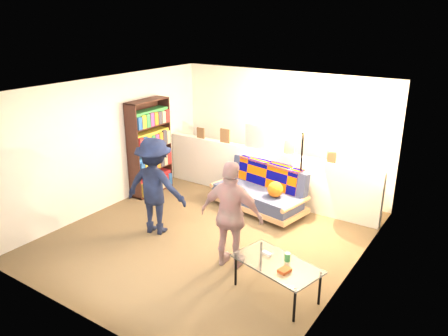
# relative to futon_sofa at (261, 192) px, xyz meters

# --- Properties ---
(ground) EXTENTS (5.00, 5.00, 0.00)m
(ground) POSITION_rel_futon_sofa_xyz_m (-0.19, -1.33, -0.35)
(ground) COLOR brown
(ground) RESTS_ON ground
(room_shell) EXTENTS (4.60, 5.05, 2.45)m
(room_shell) POSITION_rel_futon_sofa_xyz_m (-0.19, -0.86, 1.32)
(room_shell) COLOR silver
(room_shell) RESTS_ON ground
(half_wall_ledge) EXTENTS (4.45, 0.15, 1.00)m
(half_wall_ledge) POSITION_rel_futon_sofa_xyz_m (-0.19, 0.47, 0.15)
(half_wall_ledge) COLOR silver
(half_wall_ledge) RESTS_ON ground
(ledge_decor) EXTENTS (2.97, 0.02, 0.45)m
(ledge_decor) POSITION_rel_futon_sofa_xyz_m (-0.41, 0.45, 0.83)
(ledge_decor) COLOR brown
(ledge_decor) RESTS_ON half_wall_ledge
(futon_sofa) EXTENTS (1.85, 1.10, 0.75)m
(futon_sofa) POSITION_rel_futon_sofa_xyz_m (0.00, 0.00, 0.00)
(futon_sofa) COLOR tan
(futon_sofa) RESTS_ON ground
(bookshelf) EXTENTS (0.31, 0.94, 1.88)m
(bookshelf) POSITION_rel_futon_sofa_xyz_m (-2.27, -0.46, 0.53)
(bookshelf) COLOR black
(bookshelf) RESTS_ON ground
(coffee_table) EXTENTS (1.22, 0.86, 0.57)m
(coffee_table) POSITION_rel_futon_sofa_xyz_m (1.44, -2.16, 0.08)
(coffee_table) COLOR black
(coffee_table) RESTS_ON ground
(floor_lamp) EXTENTS (0.37, 0.31, 1.60)m
(floor_lamp) POSITION_rel_futon_sofa_xyz_m (0.67, 0.23, 0.79)
(floor_lamp) COLOR black
(floor_lamp) RESTS_ON ground
(person_left) EXTENTS (1.15, 0.82, 1.60)m
(person_left) POSITION_rel_futon_sofa_xyz_m (-1.01, -1.70, 0.45)
(person_left) COLOR black
(person_left) RESTS_ON ground
(person_right) EXTENTS (0.97, 0.53, 1.57)m
(person_right) POSITION_rel_futon_sofa_xyz_m (0.58, -1.89, 0.43)
(person_right) COLOR pink
(person_right) RESTS_ON ground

